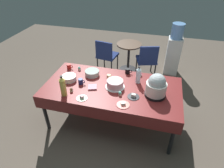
# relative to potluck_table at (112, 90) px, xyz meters

# --- Properties ---
(ground) EXTENTS (9.00, 9.00, 0.00)m
(ground) POSITION_rel_potluck_table_xyz_m (0.00, 0.00, -0.69)
(ground) COLOR brown
(potluck_table) EXTENTS (2.20, 1.10, 0.75)m
(potluck_table) POSITION_rel_potluck_table_xyz_m (0.00, 0.00, 0.00)
(potluck_table) COLOR maroon
(potluck_table) RESTS_ON ground
(frosted_layer_cake) EXTENTS (0.31, 0.31, 0.13)m
(frosted_layer_cake) POSITION_rel_potluck_table_xyz_m (0.05, 0.00, 0.12)
(frosted_layer_cake) COLOR silver
(frosted_layer_cake) RESTS_ON potluck_table
(slow_cooker) EXTENTS (0.32, 0.32, 0.37)m
(slow_cooker) POSITION_rel_potluck_table_xyz_m (0.69, -0.06, 0.23)
(slow_cooker) COLOR black
(slow_cooker) RESTS_ON potluck_table
(glass_salad_bowl) EXTENTS (0.25, 0.25, 0.09)m
(glass_salad_bowl) POSITION_rel_potluck_table_xyz_m (-0.43, 0.25, 0.11)
(glass_salad_bowl) COLOR #B2C6BC
(glass_salad_bowl) RESTS_ON potluck_table
(ceramic_snack_bowl) EXTENTS (0.24, 0.24, 0.09)m
(ceramic_snack_bowl) POSITION_rel_potluck_table_xyz_m (-0.75, -0.00, 0.11)
(ceramic_snack_bowl) COLOR silver
(ceramic_snack_bowl) RESTS_ON potluck_table
(dessert_plate_sage) EXTENTS (0.16, 0.16, 0.05)m
(dessert_plate_sage) POSITION_rel_potluck_table_xyz_m (-0.36, -0.41, 0.07)
(dessert_plate_sage) COLOR #8CA87F
(dessert_plate_sage) RESTS_ON potluck_table
(dessert_plate_charcoal) EXTENTS (0.18, 0.18, 0.05)m
(dessert_plate_charcoal) POSITION_rel_potluck_table_xyz_m (0.38, -0.18, 0.07)
(dessert_plate_charcoal) COLOR #2D2D33
(dessert_plate_charcoal) RESTS_ON potluck_table
(dessert_plate_coral) EXTENTS (0.19, 0.19, 0.04)m
(dessert_plate_coral) POSITION_rel_potluck_table_xyz_m (0.27, -0.40, 0.07)
(dessert_plate_coral) COLOR #E07266
(dessert_plate_coral) RESTS_ON potluck_table
(cupcake_rose) EXTENTS (0.05, 0.05, 0.07)m
(cupcake_rose) POSITION_rel_potluck_table_xyz_m (-0.71, 0.35, 0.09)
(cupcake_rose) COLOR beige
(cupcake_rose) RESTS_ON potluck_table
(cupcake_berry) EXTENTS (0.05, 0.05, 0.07)m
(cupcake_berry) POSITION_rel_potluck_table_xyz_m (0.40, 0.44, 0.09)
(cupcake_berry) COLOR beige
(cupcake_berry) RESTS_ON potluck_table
(cupcake_lemon) EXTENTS (0.05, 0.05, 0.07)m
(cupcake_lemon) POSITION_rel_potluck_table_xyz_m (-0.58, -0.29, 0.09)
(cupcake_lemon) COLOR beige
(cupcake_lemon) RESTS_ON potluck_table
(cupcake_vanilla) EXTENTS (0.05, 0.05, 0.07)m
(cupcake_vanilla) POSITION_rel_potluck_table_xyz_m (0.17, -0.19, 0.09)
(cupcake_vanilla) COLOR beige
(cupcake_vanilla) RESTS_ON potluck_table
(soda_bottle_water) EXTENTS (0.08, 0.08, 0.31)m
(soda_bottle_water) POSITION_rel_potluck_table_xyz_m (0.39, 0.22, 0.21)
(soda_bottle_water) COLOR silver
(soda_bottle_water) RESTS_ON potluck_table
(soda_bottle_ginger_ale) EXTENTS (0.09, 0.09, 0.34)m
(soda_bottle_ginger_ale) POSITION_rel_potluck_table_xyz_m (-0.65, -0.39, 0.22)
(soda_bottle_ginger_ale) COLOR gold
(soda_bottle_ginger_ale) RESTS_ON potluck_table
(coffee_mug_red) EXTENTS (0.12, 0.07, 0.09)m
(coffee_mug_red) POSITION_rel_potluck_table_xyz_m (-0.91, 0.35, 0.11)
(coffee_mug_red) COLOR #B2231E
(coffee_mug_red) RESTS_ON potluck_table
(coffee_mug_navy) EXTENTS (0.12, 0.08, 0.09)m
(coffee_mug_navy) POSITION_rel_potluck_table_xyz_m (-0.52, -0.05, 0.11)
(coffee_mug_navy) COLOR navy
(coffee_mug_navy) RESTS_ON potluck_table
(coffee_mug_black) EXTENTS (0.12, 0.08, 0.09)m
(coffee_mug_black) POSITION_rel_potluck_table_xyz_m (0.17, 0.46, 0.11)
(coffee_mug_black) COLOR black
(coffee_mug_black) RESTS_ON potluck_table
(coffee_mug_tan) EXTENTS (0.11, 0.07, 0.09)m
(coffee_mug_tan) POSITION_rel_potluck_table_xyz_m (-0.10, 0.19, 0.11)
(coffee_mug_tan) COLOR tan
(coffee_mug_tan) RESTS_ON potluck_table
(paper_napkin_stack) EXTENTS (0.18, 0.18, 0.02)m
(paper_napkin_stack) POSITION_rel_potluck_table_xyz_m (-0.30, -0.11, 0.07)
(paper_napkin_stack) COLOR pink
(paper_napkin_stack) RESTS_ON potluck_table
(maroon_chair_left) EXTENTS (0.51, 0.51, 0.85)m
(maroon_chair_left) POSITION_rel_potluck_table_xyz_m (-0.56, 1.61, -0.20)
(maroon_chair_left) COLOR navy
(maroon_chair_left) RESTS_ON ground
(maroon_chair_right) EXTENTS (0.55, 0.55, 0.85)m
(maroon_chair_right) POSITION_rel_potluck_table_xyz_m (0.42, 1.61, -0.20)
(maroon_chair_right) COLOR navy
(maroon_chair_right) RESTS_ON ground
(round_cafe_table) EXTENTS (0.60, 0.60, 0.72)m
(round_cafe_table) POSITION_rel_potluck_table_xyz_m (-0.05, 1.83, -0.19)
(round_cafe_table) COLOR #473323
(round_cafe_table) RESTS_ON ground
(water_cooler) EXTENTS (0.32, 0.32, 1.24)m
(water_cooler) POSITION_rel_potluck_table_xyz_m (1.00, 1.99, -0.10)
(water_cooler) COLOR silver
(water_cooler) RESTS_ON ground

